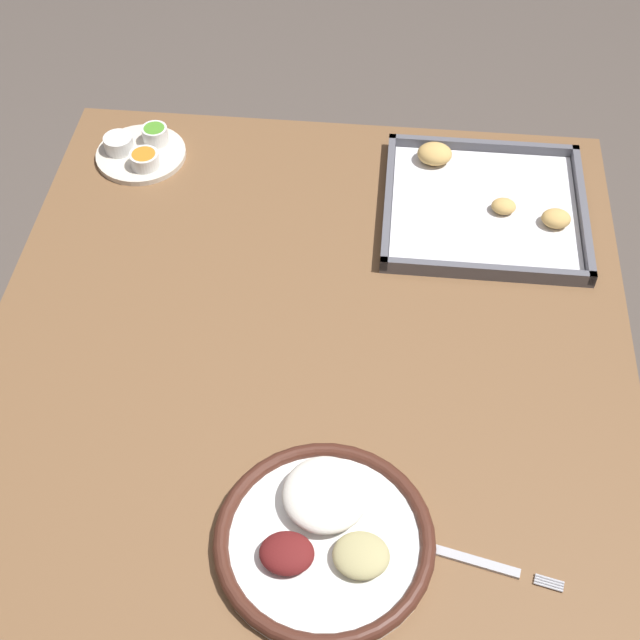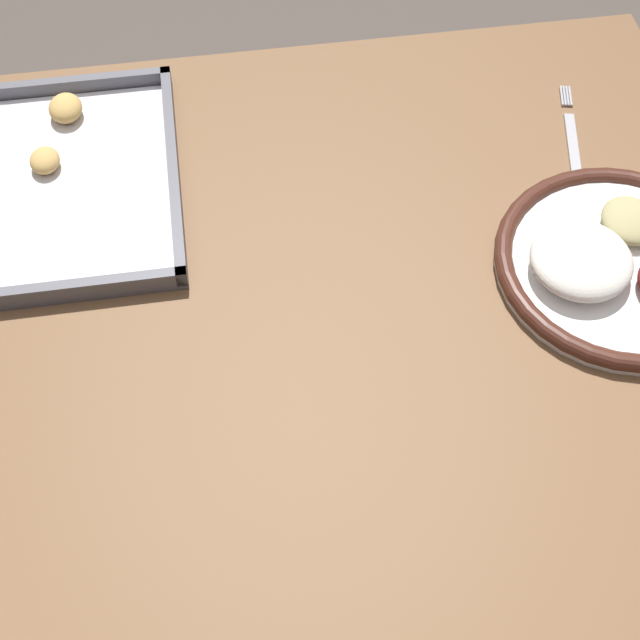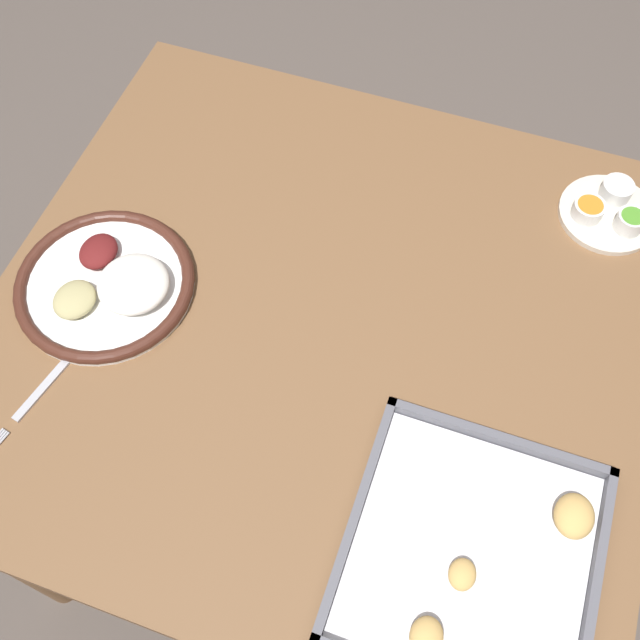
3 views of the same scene
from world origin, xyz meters
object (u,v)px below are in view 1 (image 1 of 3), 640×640
at_px(dinner_plate, 324,534).
at_px(saucer_plate, 140,150).
at_px(baking_tray, 483,204).
at_px(fork, 465,558).

distance_m(dinner_plate, saucer_plate, 0.81).
bearing_deg(baking_tray, dinner_plate, -108.43).
relative_size(fork, saucer_plate, 1.36).
height_order(dinner_plate, saucer_plate, dinner_plate).
height_order(dinner_plate, baking_tray, dinner_plate).
bearing_deg(saucer_plate, baking_tray, -7.21).
relative_size(fork, baking_tray, 0.65).
bearing_deg(dinner_plate, fork, -3.15).
bearing_deg(saucer_plate, fork, -51.44).
bearing_deg(fork, baking_tray, 99.15).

